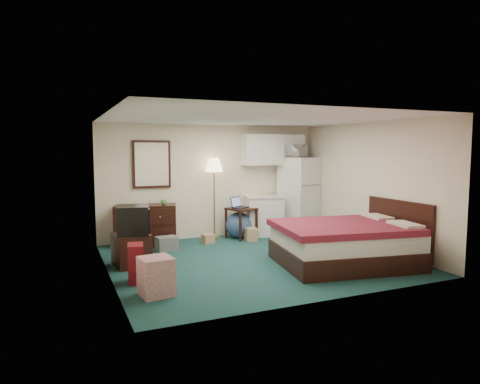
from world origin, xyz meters
name	(u,v)px	position (x,y,z in m)	size (l,w,h in m)	color
floor	(255,259)	(0.00, 0.00, 0.00)	(5.00, 4.50, 0.01)	black
ceiling	(255,118)	(0.00, 0.00, 2.50)	(5.00, 4.50, 0.01)	beige
walls	(255,190)	(0.00, 0.00, 1.25)	(5.01, 4.51, 2.50)	beige
mirror	(152,164)	(-1.35, 2.22, 1.65)	(0.80, 0.06, 1.00)	white
upper_cabinets	(273,150)	(1.45, 2.08, 1.95)	(1.50, 0.35, 0.70)	white
headboard	(399,228)	(2.46, -0.90, 0.55)	(0.06, 1.56, 1.00)	black
dresser	(146,225)	(-1.55, 1.94, 0.42)	(1.23, 0.56, 0.84)	black
floor_lamp	(214,198)	(-0.02, 2.05, 0.89)	(0.38, 0.38, 1.77)	gold
desk	(241,223)	(0.51, 1.77, 0.34)	(0.54, 0.54, 0.68)	black
exercise_ball	(239,225)	(0.48, 1.84, 0.29)	(0.58, 0.58, 0.58)	#355383
kitchen_counter	(264,216)	(1.14, 1.91, 0.44)	(0.80, 0.61, 0.87)	white
fridge	(299,195)	(2.03, 1.88, 0.89)	(0.73, 0.73, 1.77)	white
bed	(344,244)	(1.27, -0.90, 0.35)	(2.18, 1.70, 0.70)	maroon
tv_stand	(131,250)	(-2.09, 0.46, 0.27)	(0.55, 0.59, 0.55)	black
suitcase	(136,263)	(-2.18, -0.49, 0.29)	(0.22, 0.35, 0.57)	maroon
retail_box	(156,276)	(-2.02, -1.16, 0.26)	(0.42, 0.42, 0.52)	silver
file_bin	(167,244)	(-1.28, 1.29, 0.14)	(0.39, 0.30, 0.28)	slate
cardboard_box_a	(208,239)	(-0.34, 1.58, 0.10)	(0.23, 0.20, 0.20)	#A97951
cardboard_box_b	(251,234)	(0.61, 1.48, 0.14)	(0.23, 0.28, 0.28)	#A97951
laptop	(240,203)	(0.47, 1.74, 0.80)	(0.34, 0.28, 0.24)	black
crt_tv	(133,220)	(-2.04, 0.45, 0.79)	(0.52, 0.56, 0.48)	black
microwave	(297,150)	(1.94, 1.85, 1.96)	(0.54, 0.30, 0.37)	white
book_a	(132,200)	(-1.80, 1.98, 0.94)	(0.15, 0.02, 0.20)	#A97951
book_b	(139,199)	(-1.66, 2.03, 0.94)	(0.16, 0.02, 0.22)	#A97951
mug	(164,202)	(-1.21, 1.79, 0.90)	(0.13, 0.10, 0.13)	#488D3F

